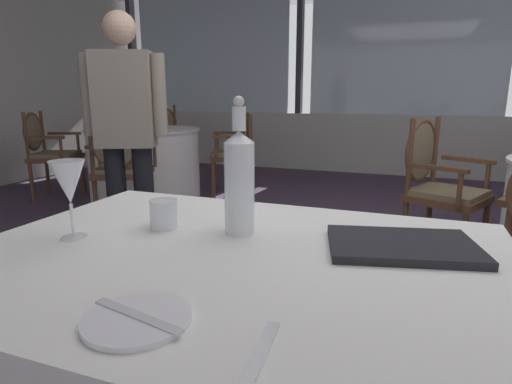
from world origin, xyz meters
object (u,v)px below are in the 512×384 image
menu_book (402,246)px  dining_chair_1_2 (238,147)px  side_plate (137,319)px  diner_person_0 (126,127)px  water_bottle (239,179)px  dining_chair_0_0 (436,177)px  water_tumbler (164,214)px  dining_chair_1_3 (159,136)px  dining_chair_1_0 (47,148)px  dining_chair_1_1 (121,163)px  wine_glass (69,184)px

menu_book → dining_chair_1_2: size_ratio=0.37×
side_plate → dining_chair_1_2: (-1.42, 3.81, -0.21)m
menu_book → diner_person_0: diner_person_0 is taller
side_plate → water_bottle: (-0.02, 0.47, 0.14)m
menu_book → dining_chair_0_0: bearing=71.7°
water_tumbler → dining_chair_1_3: (-2.57, 3.90, -0.22)m
dining_chair_0_0 → dining_chair_1_0: dining_chair_0_0 is taller
dining_chair_0_0 → dining_chair_1_2: (-2.00, 1.18, -0.01)m
dining_chair_0_0 → menu_book: bearing=-69.5°
diner_person_0 → dining_chair_0_0: bearing=-87.4°
dining_chair_1_0 → diner_person_0: bearing=-55.6°
dining_chair_1_1 → diner_person_0: bearing=-162.7°
dining_chair_1_2 → dining_chair_1_3: (-1.38, 0.54, 0.03)m
dining_chair_1_2 → diner_person_0: bearing=68.5°
wine_glass → menu_book: wine_glass is taller
dining_chair_1_2 → dining_chair_1_1: bearing=45.0°
water_bottle → dining_chair_1_3: bearing=125.7°
water_bottle → dining_chair_1_2: bearing=112.8°
wine_glass → dining_chair_1_0: size_ratio=0.21×
dining_chair_1_0 → water_bottle: bearing=-61.0°
dining_chair_1_1 → dining_chair_1_2: dining_chair_1_2 is taller
water_bottle → wine_glass: (-0.38, -0.19, -0.00)m
wine_glass → dining_chair_1_1: 2.67m
dining_chair_1_2 → wine_glass: bearing=82.1°
water_tumbler → dining_chair_1_0: dining_chair_1_0 is taller
dining_chair_1_0 → wine_glass: bearing=-66.5°
menu_book → dining_chair_1_3: (-3.19, 3.85, -0.19)m
dining_chair_1_0 → dining_chair_1_1: (1.38, -0.52, -0.01)m
water_bottle → dining_chair_1_3: size_ratio=0.36×
water_bottle → menu_book: 0.43m
menu_book → diner_person_0: bearing=130.8°
side_plate → water_tumbler: size_ratio=2.23×
water_bottle → dining_chair_1_3: (-2.78, 3.87, -0.33)m
water_bottle → side_plate: bearing=-88.0°
dining_chair_1_0 → diner_person_0: (2.00, -1.23, 0.36)m
dining_chair_0_0 → dining_chair_1_2: size_ratio=1.05×
menu_book → dining_chair_1_3: size_ratio=0.34×
dining_chair_1_1 → dining_chair_1_3: size_ratio=0.93×
wine_glass → water_tumbler: wine_glass is taller
menu_book → dining_chair_1_1: size_ratio=0.37×
dining_chair_1_2 → side_plate: bearing=86.4°
diner_person_0 → water_bottle: bearing=-156.6°
dining_chair_1_1 → wine_glass: bearing=-168.3°
dining_chair_0_0 → water_bottle: bearing=-79.9°
wine_glass → diner_person_0: diner_person_0 is taller
menu_book → dining_chair_1_2: 3.79m
side_plate → dining_chair_1_2: size_ratio=0.19×
dining_chair_1_0 → dining_chair_1_3: dining_chair_1_3 is taller
dining_chair_0_0 → dining_chair_1_3: bearing=178.6°
dining_chair_1_0 → dining_chair_1_3: 1.48m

